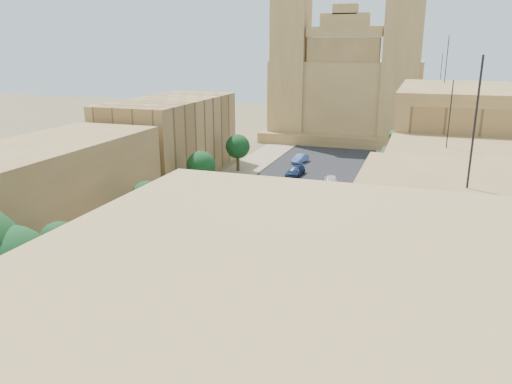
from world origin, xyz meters
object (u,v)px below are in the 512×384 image
Objects in this scene: street_tree_b at (147,197)px; bus_cream_east at (313,206)px; car_blue_a at (179,271)px; car_white_b at (331,180)px; pedestrian_a at (346,363)px; pedestrian_c at (287,337)px; red_truck at (191,336)px; car_blue_b at (300,159)px; car_dkblue at (295,171)px; street_tree_d at (238,147)px; car_cream at (301,239)px; bus_green_north at (52,330)px; car_white_a at (264,213)px; street_tree_c at (201,166)px; bus_red_east at (225,324)px; church at (347,86)px; olive_pickup at (280,254)px; street_tree_a at (60,243)px.

bus_cream_east is (14.00, 7.92, -1.84)m from street_tree_b.
car_blue_a is 29.88m from car_white_b.
pedestrian_a is at bearing -37.40° from street_tree_b.
red_truck is at bearing -58.05° from pedestrian_c.
car_dkblue is at bearing -69.21° from car_blue_b.
car_blue_a is 15.37m from pedestrian_a.
pedestrian_c is (-3.50, 1.17, 0.10)m from pedestrian_a.
car_blue_a is at bearing -87.02° from car_dkblue.
street_tree_d is 27.66m from car_cream.
car_cream is at bearing -92.04° from pedestrian_a.
bus_cream_east is 17.79m from car_blue_a.
car_white_a is at bearing 63.45° from bus_green_north.
red_truck is at bearing 76.31° from car_white_b.
street_tree_c is 35.14m from pedestrian_a.
bus_green_north is at bearing -83.40° from street_tree_d.
pedestrian_a reaches higher than car_dkblue.
bus_red_east is (9.01, 3.59, 0.10)m from bus_green_north.
church reaches higher than car_dkblue.
car_cream is at bearing 82.88° from olive_pickup.
car_white_a is (9.39, -5.73, -2.82)m from street_tree_c.
street_tree_a reaches higher than car_dkblue.
car_dkblue is 2.47× the size of pedestrian_c.
street_tree_a is at bearing -166.65° from car_blue_a.
car_white_b is at bearing -14.00° from street_tree_d.
car_dkblue is (-1.22, 17.74, 0.02)m from car_white_a.
bus_red_east is 2.32× the size of car_dkblue.
bus_green_north is at bearing 70.51° from bus_cream_east.
bus_green_north is 2.53× the size of car_white_a.
car_white_b is (0.65, 38.20, -0.96)m from red_truck.
car_dkblue is (3.18, 43.09, -0.68)m from bus_green_north.
red_truck reaches higher than car_blue_b.
olive_pickup reaches higher than car_cream.
car_cream is 17.92m from pedestrian_a.
street_tree_b is 0.86× the size of olive_pickup.
red_truck reaches higher than car_white_b.
olive_pickup is at bearing 88.98° from bus_cream_east.
bus_red_east is at bearing -14.01° from street_tree_a.
car_white_a is (9.39, 6.27, -2.49)m from street_tree_b.
bus_cream_east is at bearing -74.65° from bus_red_east.
street_tree_c is 1.38× the size of car_white_a.
street_tree_c reaches higher than pedestrian_a.
car_dkblue is 1.18× the size of car_blue_b.
pedestrian_c is at bearing 97.70° from bus_cream_east.
olive_pickup is 11.50m from bus_red_east.
red_truck is 0.69× the size of bus_green_north.
street_tree_a is 37.01m from car_dkblue.
street_tree_c is 14.79m from car_dkblue.
bus_green_north is 13.20m from pedestrian_c.
street_tree_a reaches higher than pedestrian_a.
street_tree_d is at bearing -55.13° from bus_red_east.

